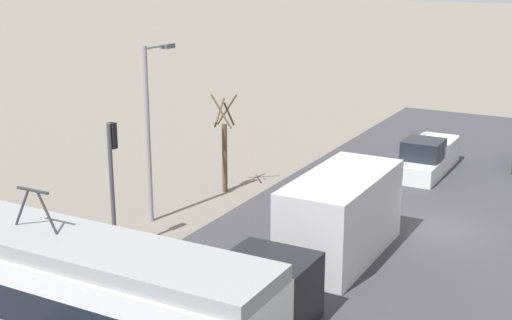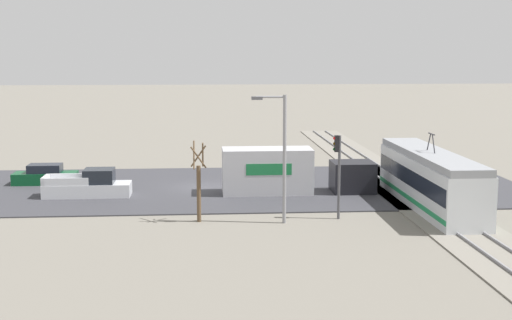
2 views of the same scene
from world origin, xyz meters
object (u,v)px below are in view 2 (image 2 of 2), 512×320
Objects in this scene: sedan_car_0 at (45,176)px; street_lamp_near_crossing at (281,149)px; box_truck at (288,172)px; street_tree at (199,186)px; traffic_light_pole at (338,165)px; light_rail_tram at (430,180)px; pickup_truck at (89,186)px.

sedan_car_0 is 20.77m from street_lamp_near_crossing.
street_tree is at bearing -38.27° from box_truck.
street_tree is (7.66, -6.04, 0.61)m from box_truck.
box_truck is 8.91m from street_lamp_near_crossing.
box_truck is at bearing -165.39° from traffic_light_pole.
traffic_light_pole is at bearing 90.62° from street_tree.
traffic_light_pole reaches higher than sedan_car_0.
sedan_car_0 is at bearing -104.90° from box_truck.
sedan_car_0 is 16.69m from street_tree.
box_truck is 1.42× the size of street_lamp_near_crossing.
light_rail_tram reaches higher than sedan_car_0.
sedan_car_0 is at bearing -137.48° from street_tree.
traffic_light_pole is (2.62, -6.31, 1.44)m from light_rail_tram.
light_rail_tram is 1.36× the size of box_truck.
light_rail_tram is 27.31m from sedan_car_0.
street_lamp_near_crossing is (0.78, -3.42, 1.06)m from traffic_light_pole.
sedan_car_0 is at bearing -110.48° from light_rail_tram.
pickup_truck is at bearing -115.73° from traffic_light_pole.
box_truck is at bearing 170.20° from street_lamp_near_crossing.
traffic_light_pole is at bearing 102.80° from street_lamp_near_crossing.
box_truck reaches higher than sedan_car_0.
pickup_truck is (0.17, -13.38, -0.72)m from box_truck.
street_lamp_near_crossing is at bearing -77.20° from traffic_light_pole.
sedan_car_0 is (-9.55, -25.57, -1.08)m from light_rail_tram.
light_rail_tram is at bearing 77.57° from pickup_truck.
traffic_light_pole is (12.17, 19.25, 2.52)m from sedan_car_0.
box_truck is at bearing -104.90° from sedan_car_0.
traffic_light_pole reaches higher than street_tree.
street_tree is (2.71, -14.33, 0.36)m from light_rail_tram.
street_lamp_near_crossing is (0.69, 4.60, 2.15)m from street_tree.
light_rail_tram is 10.60m from street_lamp_near_crossing.
light_rail_tram reaches higher than street_tree.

